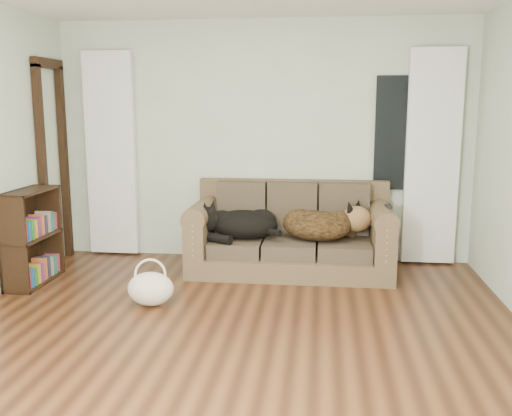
# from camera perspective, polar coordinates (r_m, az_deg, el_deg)

# --- Properties ---
(floor) EXTENTS (5.00, 5.00, 0.00)m
(floor) POSITION_cam_1_polar(r_m,az_deg,el_deg) (4.15, -3.11, -13.95)
(floor) COLOR #321A0E
(floor) RESTS_ON ground
(wall_back) EXTENTS (4.50, 0.04, 2.60)m
(wall_back) POSITION_cam_1_polar(r_m,az_deg,el_deg) (6.28, 0.67, 6.65)
(wall_back) COLOR beige
(wall_back) RESTS_ON ground
(curtain_left) EXTENTS (0.55, 0.08, 2.25)m
(curtain_left) POSITION_cam_1_polar(r_m,az_deg,el_deg) (6.61, -14.30, 5.22)
(curtain_left) COLOR white
(curtain_left) RESTS_ON ground
(curtain_right) EXTENTS (0.55, 0.08, 2.25)m
(curtain_right) POSITION_cam_1_polar(r_m,az_deg,el_deg) (6.28, 17.21, 4.82)
(curtain_right) COLOR white
(curtain_right) RESTS_ON ground
(window_pane) EXTENTS (0.50, 0.03, 1.20)m
(window_pane) POSITION_cam_1_polar(r_m,az_deg,el_deg) (6.26, 14.08, 7.25)
(window_pane) COLOR black
(window_pane) RESTS_ON wall_back
(door_casing) EXTENTS (0.07, 0.60, 2.10)m
(door_casing) POSITION_cam_1_polar(r_m,az_deg,el_deg) (6.48, -19.57, 3.95)
(door_casing) COLOR black
(door_casing) RESTS_ON ground
(sofa) EXTENTS (2.04, 0.88, 0.84)m
(sofa) POSITION_cam_1_polar(r_m,az_deg,el_deg) (5.85, 3.49, -2.06)
(sofa) COLOR #463624
(sofa) RESTS_ON floor
(dog_black_lab) EXTENTS (0.73, 0.52, 0.30)m
(dog_black_lab) POSITION_cam_1_polar(r_m,az_deg,el_deg) (5.83, -1.64, -1.78)
(dog_black_lab) COLOR black
(dog_black_lab) RESTS_ON sofa
(dog_shepherd) EXTENTS (0.87, 0.73, 0.33)m
(dog_shepherd) POSITION_cam_1_polar(r_m,az_deg,el_deg) (5.80, 6.55, -1.81)
(dog_shepherd) COLOR black
(dog_shepherd) RESTS_ON sofa
(tv_remote) EXTENTS (0.06, 0.20, 0.02)m
(tv_remote) POSITION_cam_1_polar(r_m,az_deg,el_deg) (5.68, 13.12, 0.19)
(tv_remote) COLOR black
(tv_remote) RESTS_ON sofa
(tote_bag) EXTENTS (0.46, 0.39, 0.29)m
(tote_bag) POSITION_cam_1_polar(r_m,az_deg,el_deg) (5.01, -10.49, -7.80)
(tote_bag) COLOR beige
(tote_bag) RESTS_ON floor
(bookshelf) EXTENTS (0.29, 0.73, 0.91)m
(bookshelf) POSITION_cam_1_polar(r_m,az_deg,el_deg) (5.85, -21.51, -2.28)
(bookshelf) COLOR black
(bookshelf) RESTS_ON floor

